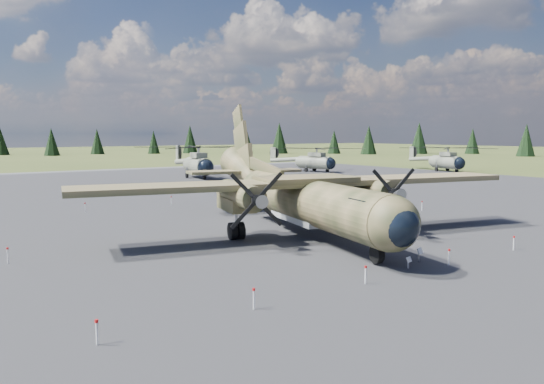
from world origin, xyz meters
TOP-DOWN VIEW (x-y plane):
  - ground at (0.00, 0.00)m, footprint 500.00×500.00m
  - apron at (0.00, 10.00)m, footprint 120.00×120.00m
  - transport_plane at (1.16, -1.99)m, footprint 29.80×26.72m
  - helicopter_near at (16.05, 41.74)m, footprint 22.10×23.86m
  - helicopter_mid at (39.28, 42.11)m, footprint 20.14×21.31m
  - helicopter_far at (59.04, 29.28)m, footprint 20.61×21.56m
  - info_placard_left at (-0.24, -12.77)m, footprint 0.41×0.26m
  - info_placard_right at (1.41, -12.10)m, footprint 0.50×0.31m
  - barrier_fence at (-0.46, -0.08)m, footprint 33.12×29.62m
  - treeline at (-2.09, -1.84)m, footprint 310.45×310.82m

SIDE VIEW (x-z plane):
  - ground at x=0.00m, z-range 0.00..0.00m
  - apron at x=0.00m, z-range -0.02..0.02m
  - info_placard_left at x=-0.24m, z-range 0.10..0.71m
  - info_placard_right at x=1.41m, z-range 0.12..0.86m
  - barrier_fence at x=-0.46m, z-range 0.08..0.93m
  - transport_plane at x=1.16m, z-range -2.10..7.77m
  - helicopter_mid at x=39.28m, z-range 0.89..5.17m
  - helicopter_far at x=59.04m, z-range 0.91..5.26m
  - helicopter_near at x=16.05m, z-range 1.02..5.89m
  - treeline at x=-2.09m, z-range -0.81..10.16m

